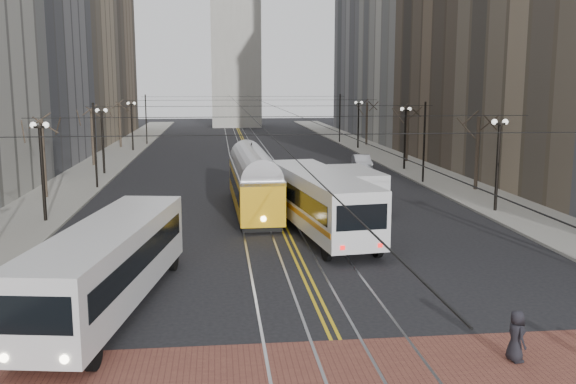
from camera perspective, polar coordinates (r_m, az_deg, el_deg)
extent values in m
plane|color=black|center=(21.82, 3.79, -12.03)|extent=(260.00, 260.00, 0.00)
cube|color=gray|center=(66.43, -16.11, 2.37)|extent=(5.00, 140.00, 0.15)
cube|color=gray|center=(68.04, 9.66, 2.78)|extent=(5.00, 140.00, 0.15)
cube|color=brown|center=(18.23, 6.07, -16.59)|extent=(25.00, 6.00, 0.01)
cube|color=gray|center=(65.55, -3.07, 2.58)|extent=(4.80, 130.00, 0.02)
cube|color=gold|center=(65.55, -3.07, 2.59)|extent=(0.42, 130.00, 0.01)
cube|color=brown|center=(108.85, -18.53, 15.47)|extent=(16.00, 20.00, 40.00)
cube|color=slate|center=(110.53, 9.39, 15.73)|extent=(16.00, 20.00, 40.00)
cylinder|color=black|center=(39.62, -20.97, 1.39)|extent=(0.20, 0.20, 5.60)
cylinder|color=black|center=(59.06, -16.13, 4.17)|extent=(0.20, 0.20, 5.60)
cylinder|color=black|center=(78.78, -13.68, 5.56)|extent=(0.20, 0.20, 5.60)
cylinder|color=black|center=(42.05, 18.11, 2.00)|extent=(0.20, 0.20, 5.60)
cylinder|color=black|center=(60.72, 10.35, 4.53)|extent=(0.20, 0.20, 5.60)
cylinder|color=black|center=(80.03, 6.27, 5.83)|extent=(0.20, 0.20, 5.60)
cylinder|color=#382D23|center=(47.81, -20.90, 2.71)|extent=(0.28, 0.28, 5.60)
cylinder|color=#382D23|center=(65.30, -16.98, 4.62)|extent=(0.28, 0.28, 5.60)
cylinder|color=#382D23|center=(83.01, -14.71, 5.71)|extent=(0.28, 0.28, 5.60)
cylinder|color=#382D23|center=(50.13, 16.45, 3.24)|extent=(0.28, 0.28, 5.60)
cylinder|color=#382D23|center=(67.02, 10.54, 4.99)|extent=(0.28, 0.28, 5.60)
cylinder|color=#382D23|center=(84.37, 7.01, 6.01)|extent=(0.28, 0.28, 5.60)
cylinder|color=black|center=(65.02, -4.45, 7.81)|extent=(0.03, 120.00, 0.03)
cylinder|color=black|center=(65.19, -1.79, 7.84)|extent=(0.03, 120.00, 0.03)
cylinder|color=black|center=(51.03, -16.77, 3.90)|extent=(0.16, 0.16, 6.60)
cylinder|color=black|center=(86.59, -12.50, 6.28)|extent=(0.16, 0.16, 6.60)
cylinder|color=black|center=(52.83, 12.00, 4.28)|extent=(0.16, 0.16, 6.60)
cylinder|color=black|center=(87.66, 4.62, 6.51)|extent=(0.16, 0.16, 6.60)
cube|color=silver|center=(23.93, -15.60, -6.52)|extent=(4.52, 12.54, 3.07)
cube|color=yellow|center=(40.64, -3.09, 0.44)|extent=(2.75, 13.25, 3.11)
cube|color=silver|center=(34.44, 2.88, -1.06)|extent=(4.43, 12.99, 3.32)
cube|color=silver|center=(41.19, 6.08, 0.18)|extent=(2.92, 6.16, 2.63)
imported|color=#393B40|center=(54.26, 4.76, 1.82)|extent=(1.95, 4.16, 1.38)
imported|color=#9C9EA4|center=(60.56, 6.58, 2.62)|extent=(1.85, 4.42, 1.42)
imported|color=black|center=(20.26, 19.62, -11.95)|extent=(0.56, 0.80, 1.55)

